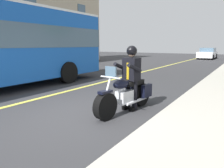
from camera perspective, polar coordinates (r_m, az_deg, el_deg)
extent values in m
plane|color=#333335|center=(5.47, -10.54, -7.98)|extent=(80.00, 80.00, 0.00)
cube|color=#E5DB4C|center=(6.96, -22.52, -4.48)|extent=(60.00, 0.16, 0.01)
cylinder|color=black|center=(4.81, -1.89, -6.30)|extent=(0.68, 0.28, 0.66)
cylinder|color=black|center=(6.00, 8.12, -2.90)|extent=(0.68, 0.28, 0.66)
cube|color=silver|center=(5.38, 3.85, -3.45)|extent=(0.59, 0.34, 0.32)
ellipsoid|color=black|center=(5.15, 2.57, 0.01)|extent=(0.59, 0.34, 0.24)
cube|color=black|center=(5.59, 6.03, 0.42)|extent=(0.73, 0.36, 0.12)
cube|color=black|center=(5.82, 9.72, -1.88)|extent=(0.41, 0.17, 0.36)
cube|color=black|center=(6.05, 6.14, -1.29)|extent=(0.41, 0.17, 0.36)
cylinder|color=silver|center=(4.75, -1.75, -3.14)|extent=(0.35, 0.09, 0.76)
cylinder|color=silver|center=(4.79, -0.49, 1.87)|extent=(0.11, 0.60, 0.04)
cube|color=black|center=(4.72, -1.92, -2.24)|extent=(0.38, 0.20, 0.06)
cylinder|color=silver|center=(5.57, 7.00, -4.71)|extent=(0.90, 0.19, 0.08)
cube|color=slate|center=(4.79, -0.34, 3.31)|extent=(0.08, 0.32, 0.28)
cylinder|color=black|center=(5.51, 6.41, -3.15)|extent=(0.14, 0.14, 0.84)
cube|color=black|center=(5.57, 5.98, -6.96)|extent=(0.27, 0.14, 0.10)
cylinder|color=black|center=(5.65, 4.39, -2.77)|extent=(0.14, 0.14, 0.84)
cube|color=black|center=(5.70, 3.97, -6.50)|extent=(0.27, 0.14, 0.10)
cube|color=black|center=(5.45, 5.51, 4.20)|extent=(0.37, 0.44, 0.60)
cube|color=#B28C14|center=(5.33, 4.52, 3.63)|extent=(0.03, 0.07, 0.44)
cylinder|color=black|center=(5.17, 6.38, 4.49)|extent=(0.56, 0.16, 0.28)
cylinder|color=black|center=(5.43, 2.52, 4.85)|extent=(0.56, 0.16, 0.28)
sphere|color=tan|center=(5.42, 5.60, 8.72)|extent=(0.22, 0.22, 0.22)
sphere|color=black|center=(5.42, 5.61, 9.25)|extent=(0.28, 0.28, 0.28)
cylinder|color=black|center=(9.60, -12.30, 3.18)|extent=(1.00, 0.30, 1.00)
cylinder|color=black|center=(11.44, -20.74, 3.94)|extent=(1.00, 0.30, 1.00)
cube|color=white|center=(28.94, 25.27, 7.53)|extent=(4.60, 1.80, 0.70)
cube|color=slate|center=(29.12, 25.42, 8.62)|extent=(2.40, 1.60, 0.60)
cylinder|color=black|center=(27.40, 26.54, 6.80)|extent=(0.64, 0.22, 0.64)
cylinder|color=black|center=(27.66, 23.03, 7.11)|extent=(0.64, 0.22, 0.64)
cylinder|color=black|center=(30.28, 27.25, 7.03)|extent=(0.64, 0.22, 0.64)
cylinder|color=black|center=(30.52, 24.07, 7.31)|extent=(0.64, 0.22, 0.64)
cube|color=slate|center=(21.93, -8.33, 11.47)|extent=(1.10, 0.06, 1.60)
cube|color=slate|center=(17.93, -21.36, 11.00)|extent=(1.10, 0.06, 1.60)
cube|color=slate|center=(22.17, -8.55, 19.25)|extent=(1.10, 0.06, 1.60)
cube|color=slate|center=(18.22, -22.06, 20.45)|extent=(1.10, 0.06, 1.60)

